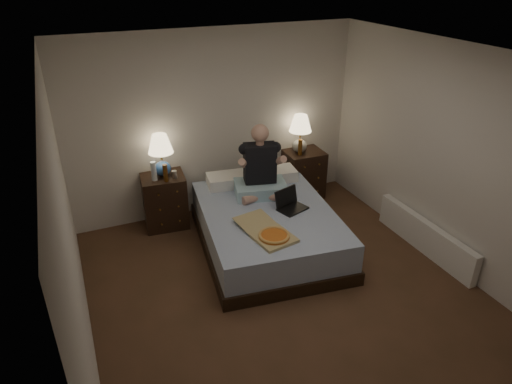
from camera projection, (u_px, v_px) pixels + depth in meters
name	position (u px, v px, depth m)	size (l,w,h in m)	color
floor	(289.00, 297.00, 4.89)	(4.00, 4.50, 0.00)	brown
ceiling	(300.00, 60.00, 3.75)	(4.00, 4.50, 0.00)	white
wall_back	(216.00, 124.00, 6.15)	(4.00, 2.50, 0.00)	silver
wall_front	(486.00, 369.00, 2.49)	(4.00, 2.50, 0.00)	silver
wall_left	(70.00, 241.00, 3.61)	(4.50, 2.50, 0.00)	silver
wall_right	(454.00, 161.00, 5.03)	(4.50, 2.50, 0.00)	silver
bed	(267.00, 228.00, 5.66)	(1.54, 2.05, 0.51)	#506CA1
nightstand_left	(165.00, 200.00, 6.09)	(0.55, 0.50, 0.72)	black
nightstand_right	(303.00, 173.00, 6.85)	(0.55, 0.50, 0.72)	black
lamp_left	(161.00, 155.00, 5.81)	(0.32, 0.32, 0.56)	#264C8C
lamp_right	(300.00, 134.00, 6.53)	(0.32, 0.32, 0.56)	gray
water_bottle	(154.00, 171.00, 5.76)	(0.07, 0.07, 0.25)	silver
soda_can	(174.00, 174.00, 5.84)	(0.07, 0.07, 0.10)	silver
beer_bottle_left	(165.00, 173.00, 5.73)	(0.06, 0.06, 0.23)	#502C0B
beer_bottle_right	(300.00, 147.00, 6.51)	(0.06, 0.06, 0.23)	#61360D
person	(261.00, 161.00, 5.71)	(0.66, 0.52, 0.93)	black
laptop	(293.00, 201.00, 5.50)	(0.34, 0.28, 0.24)	black
pizza_box	(274.00, 236.00, 4.95)	(0.40, 0.76, 0.08)	tan
radiator	(425.00, 236.00, 5.59)	(0.10, 1.60, 0.40)	white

